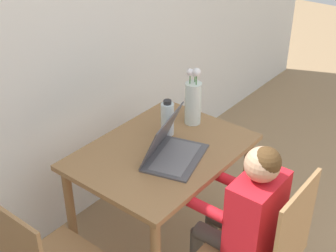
% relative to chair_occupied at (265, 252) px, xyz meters
% --- Properties ---
extents(wall_back, '(6.40, 0.05, 2.50)m').
position_rel_chair_occupied_xyz_m(wall_back, '(-0.10, 1.37, 0.78)').
color(wall_back, white).
rests_on(wall_back, ground_plane).
extents(dining_table, '(0.95, 0.71, 0.73)m').
position_rel_chair_occupied_xyz_m(dining_table, '(0.08, 0.70, 0.15)').
color(dining_table, olive).
rests_on(dining_table, ground_plane).
extents(chair_occupied, '(0.40, 0.40, 0.91)m').
position_rel_chair_occupied_xyz_m(chair_occupied, '(0.00, 0.00, 0.00)').
color(chair_occupied, olive).
rests_on(chair_occupied, ground_plane).
extents(person_seated, '(0.31, 0.42, 1.04)m').
position_rel_chair_occupied_xyz_m(person_seated, '(-0.00, 0.12, 0.17)').
color(person_seated, red).
rests_on(person_seated, ground_plane).
extents(laptop, '(0.42, 0.35, 0.25)m').
position_rel_chair_occupied_xyz_m(laptop, '(0.04, 0.62, 0.32)').
color(laptop, '#4C4C51').
rests_on(laptop, dining_table).
extents(flower_vase, '(0.10, 0.10, 0.36)m').
position_rel_chair_occupied_xyz_m(flower_vase, '(0.42, 0.74, 0.41)').
color(flower_vase, silver).
rests_on(flower_vase, dining_table).
extents(water_bottle, '(0.07, 0.07, 0.21)m').
position_rel_chair_occupied_xyz_m(water_bottle, '(0.22, 0.78, 0.36)').
color(water_bottle, silver).
rests_on(water_bottle, dining_table).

